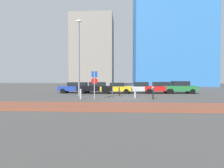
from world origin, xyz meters
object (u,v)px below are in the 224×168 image
Objects in this scene: parked_car_black at (96,87)px; parked_car_green at (179,87)px; parking_sign_post at (94,82)px; traffic_bollard_near at (119,92)px; traffic_bollard_mid at (153,94)px; parking_meter at (112,89)px; street_lamp at (79,52)px; parked_car_blue at (76,87)px; traffic_bollard_far at (135,93)px; parked_car_red at (159,87)px; parked_car_silver at (139,87)px; traffic_bollard_edge at (81,94)px; parked_car_yellow at (116,88)px.

parked_car_green is at bearing 2.39° from parked_car_black.
parked_car_green is at bearing 36.09° from parking_sign_post.
parked_car_black is 4.52m from traffic_bollard_near.
traffic_bollard_mid is (6.41, -6.46, -0.25)m from parked_car_black.
parked_car_black is 7.00m from parking_meter.
street_lamp reaches higher than traffic_bollard_mid.
parking_meter is 3.84m from traffic_bollard_mid.
parked_car_blue is at bearing 108.64° from street_lamp.
street_lamp is 9.44× the size of traffic_bollard_far.
traffic_bollard_near is (-5.26, -3.65, -0.31)m from parked_car_red.
parking_meter reaches higher than traffic_bollard_far.
parking_sign_post reaches higher than parked_car_red.
parking_sign_post is (-4.82, -7.35, 0.90)m from parked_car_silver.
parked_car_blue is 8.44m from parked_car_silver.
parked_car_black is at bearing -176.97° from parked_car_red.
traffic_bollard_edge is at bearing -166.46° from traffic_bollard_far.
traffic_bollard_edge is (2.28, -7.09, -0.29)m from parked_car_blue.
parked_car_green is 8.57m from traffic_bollard_far.
parking_meter is 2.50m from traffic_bollard_far.
parked_car_black is at bearing 111.76° from parking_meter.
parked_car_black is 5.11× the size of traffic_bollard_far.
parking_meter is 1.67× the size of traffic_bollard_far.
parking_sign_post is 4.47m from traffic_bollard_near.
parked_car_black is at bearing -7.67° from parked_car_blue.
traffic_bollard_mid is (5.48, 0.41, -1.14)m from parking_sign_post.
parked_car_red is at bearing 3.54° from parked_car_yellow.
traffic_bollard_mid is at bearing 2.25° from traffic_bollard_edge.
traffic_bollard_mid is at bearing -60.31° from parked_car_yellow.
parked_car_red is 11.39m from traffic_bollard_edge.
street_lamp is at bearing 125.02° from parking_sign_post.
parked_car_blue is 2.71m from parked_car_black.
parked_car_red is at bearing 22.75° from street_lamp.
parked_car_silver is (3.08, 0.38, 0.03)m from parked_car_yellow.
traffic_bollard_far is (-0.94, -5.94, -0.31)m from parked_car_silver.
parked_car_blue is 8.66m from parking_meter.
traffic_bollard_edge is (-8.84, -7.18, -0.30)m from parked_car_red.
parked_car_black is at bearing -178.07° from parked_car_yellow.
parked_car_blue is 4.74× the size of traffic_bollard_near.
parked_car_blue is 11.12m from parked_car_red.
parked_car_red is 6.41m from traffic_bollard_near.
parked_car_red reaches higher than traffic_bollard_edge.
parked_car_red is (8.43, 0.45, 0.01)m from parked_car_black.
parked_car_red is 4.51× the size of traffic_bollard_far.
parking_sign_post reaches higher than parked_car_yellow.
street_lamp reaches higher than traffic_bollard_edge.
parked_car_yellow is at bearing 1.93° from parked_car_black.
parked_car_green is (10.99, 0.46, 0.04)m from parked_car_black.
parked_car_blue is 11.37m from traffic_bollard_mid.
parked_car_red is 4.31× the size of traffic_bollard_near.
parking_meter is at bearing -130.03° from parked_car_red.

